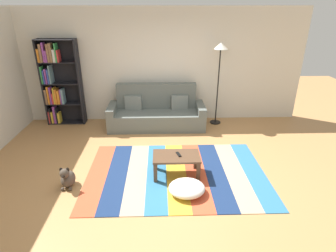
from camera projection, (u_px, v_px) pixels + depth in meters
The scene contains 10 objects.
ground_plane at pixel (166, 172), 4.83m from camera, with size 14.00×14.00×0.00m, color #B27F4C.
back_wall at pixel (163, 66), 6.62m from camera, with size 6.80×0.10×2.70m, color silver.
rug at pixel (176, 173), 4.77m from camera, with size 3.08×2.09×0.01m.
couch at pixel (157, 113), 6.54m from camera, with size 2.26×0.80×1.00m.
bookshelf at pixel (57, 83), 6.45m from camera, with size 0.90×0.28×2.02m.
coffee_table at pixel (176, 159), 4.61m from camera, with size 0.79×0.46×0.38m.
pouf at pixel (187, 188), 4.22m from camera, with size 0.57×0.50×0.19m, color white.
dog at pixel (67, 178), 4.37m from camera, with size 0.22×0.35×0.40m.
standing_lamp at pixel (220, 57), 6.20m from camera, with size 0.32×0.32×1.94m.
tv_remote at pixel (179, 154), 4.59m from camera, with size 0.04×0.15×0.02m, color black.
Camera 1 is at (-0.09, -4.10, 2.69)m, focal length 29.19 mm.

